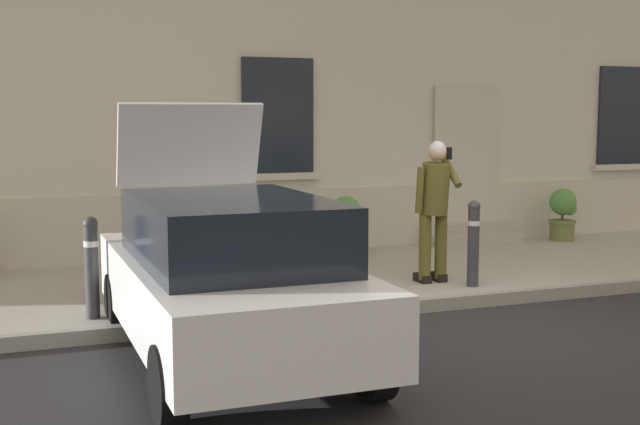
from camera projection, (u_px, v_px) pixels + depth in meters
ground_plane at (469, 332)px, 8.49m from camera, size 80.00×80.00×0.00m
sidewalk at (359, 276)px, 11.08m from camera, size 24.00×3.60×0.15m
curb_edge at (425, 305)px, 9.36m from camera, size 24.00×0.12×0.15m
building_facade at (297, 17)px, 12.96m from camera, size 24.00×1.52×7.50m
entrance_stoop at (471, 235)px, 13.42m from camera, size 1.51×0.64×0.32m
hatchback_car_white at (227, 274)px, 7.37m from camera, size 1.80×4.07×2.34m
bollard_near_person at (473, 240)px, 9.97m from camera, size 0.15×0.15×1.04m
bollard_far_left at (91, 264)px, 8.38m from camera, size 0.15×0.15×1.04m
person_on_phone at (435, 202)px, 10.13m from camera, size 0.51×0.47×1.75m
planter_cream at (177, 235)px, 11.19m from camera, size 0.44×0.44×0.86m
planter_charcoal at (347, 223)px, 12.35m from camera, size 0.44×0.44×0.86m
planter_olive at (563, 213)px, 13.67m from camera, size 0.44×0.44×0.86m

